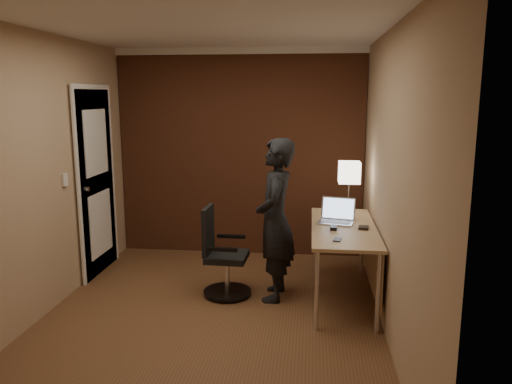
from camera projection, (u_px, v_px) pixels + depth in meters
The scene contains 9 objects.
room at pixel (211, 147), 5.67m from camera, with size 4.00×4.00×4.00m.
desk at pixel (351, 239), 4.73m from camera, with size 0.60×1.50×0.73m.
desk_lamp at pixel (349, 173), 5.21m from camera, with size 0.22×0.22×0.54m.
laptop at pixel (337, 216), 4.86m from camera, with size 0.38×0.33×0.23m.
mouse at pixel (333, 228), 4.59m from camera, with size 0.06×0.10×0.03m, color black.
phone at pixel (337, 240), 4.26m from camera, with size 0.06×0.12×0.01m, color black.
wallet at pixel (364, 228), 4.62m from camera, with size 0.09×0.11×0.02m, color black.
office_chair at pixel (222, 258), 4.88m from camera, with size 0.47×0.49×0.87m.
person at pixel (275, 220), 4.75m from camera, with size 0.57×0.37×1.56m, color black.
Camera 1 is at (0.86, -4.04, 1.94)m, focal length 35.00 mm.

